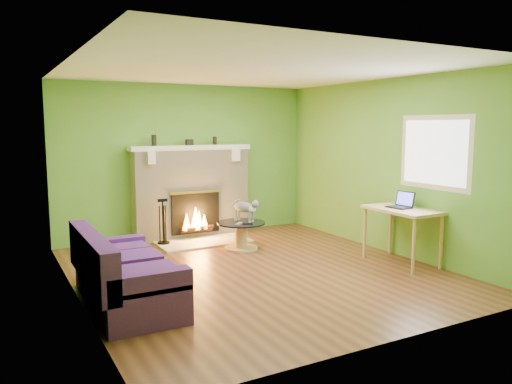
# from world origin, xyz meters

# --- Properties ---
(floor) EXTENTS (5.00, 5.00, 0.00)m
(floor) POSITION_xyz_m (0.00, 0.00, 0.00)
(floor) COLOR #572C18
(floor) RESTS_ON ground
(ceiling) EXTENTS (5.00, 5.00, 0.00)m
(ceiling) POSITION_xyz_m (0.00, 0.00, 2.60)
(ceiling) COLOR white
(ceiling) RESTS_ON wall_back
(wall_back) EXTENTS (5.00, 0.00, 5.00)m
(wall_back) POSITION_xyz_m (0.00, 2.50, 1.30)
(wall_back) COLOR #5B8A2D
(wall_back) RESTS_ON floor
(wall_front) EXTENTS (5.00, 0.00, 5.00)m
(wall_front) POSITION_xyz_m (0.00, -2.50, 1.30)
(wall_front) COLOR #5B8A2D
(wall_front) RESTS_ON floor
(wall_left) EXTENTS (0.00, 5.00, 5.00)m
(wall_left) POSITION_xyz_m (-2.25, 0.00, 1.30)
(wall_left) COLOR #5B8A2D
(wall_left) RESTS_ON floor
(wall_right) EXTENTS (0.00, 5.00, 5.00)m
(wall_right) POSITION_xyz_m (2.25, 0.00, 1.30)
(wall_right) COLOR #5B8A2D
(wall_right) RESTS_ON floor
(window_frame) EXTENTS (0.00, 1.20, 1.20)m
(window_frame) POSITION_xyz_m (2.24, -0.90, 1.55)
(window_frame) COLOR silver
(window_frame) RESTS_ON wall_right
(window_pane) EXTENTS (0.00, 1.06, 1.06)m
(window_pane) POSITION_xyz_m (2.23, -0.90, 1.55)
(window_pane) COLOR white
(window_pane) RESTS_ON wall_right
(fireplace) EXTENTS (2.10, 0.46, 1.58)m
(fireplace) POSITION_xyz_m (0.00, 2.32, 0.77)
(fireplace) COLOR #BFB69F
(fireplace) RESTS_ON floor
(hearth) EXTENTS (1.50, 0.75, 0.03)m
(hearth) POSITION_xyz_m (0.00, 1.80, 0.01)
(hearth) COLOR beige
(hearth) RESTS_ON floor
(mantel) EXTENTS (2.10, 0.28, 0.08)m
(mantel) POSITION_xyz_m (0.00, 2.30, 1.54)
(mantel) COLOR white
(mantel) RESTS_ON fireplace
(sofa) EXTENTS (0.85, 1.79, 0.80)m
(sofa) POSITION_xyz_m (-1.86, -0.41, 0.31)
(sofa) COLOR #411961
(sofa) RESTS_ON floor
(coffee_table) EXTENTS (0.75, 0.75, 0.42)m
(coffee_table) POSITION_xyz_m (0.36, 1.15, 0.24)
(coffee_table) COLOR tan
(coffee_table) RESTS_ON floor
(desk) EXTENTS (0.61, 1.05, 0.77)m
(desk) POSITION_xyz_m (1.95, -0.64, 0.68)
(desk) COLOR tan
(desk) RESTS_ON floor
(cat) EXTENTS (0.40, 0.62, 0.36)m
(cat) POSITION_xyz_m (0.44, 1.20, 0.60)
(cat) COLOR slate
(cat) RESTS_ON coffee_table
(remote_silver) EXTENTS (0.16, 0.14, 0.02)m
(remote_silver) POSITION_xyz_m (0.26, 1.03, 0.43)
(remote_silver) COLOR #949496
(remote_silver) RESTS_ON coffee_table
(remote_black) EXTENTS (0.17, 0.09, 0.02)m
(remote_black) POSITION_xyz_m (0.38, 0.97, 0.43)
(remote_black) COLOR black
(remote_black) RESTS_ON coffee_table
(laptop) EXTENTS (0.29, 0.32, 0.23)m
(laptop) POSITION_xyz_m (1.93, -0.59, 0.89)
(laptop) COLOR black
(laptop) RESTS_ON desk
(fire_tools) EXTENTS (0.19, 0.19, 0.73)m
(fire_tools) POSITION_xyz_m (-0.63, 1.95, 0.40)
(fire_tools) COLOR black
(fire_tools) RESTS_ON hearth
(mantel_vase_left) EXTENTS (0.08, 0.08, 0.18)m
(mantel_vase_left) POSITION_xyz_m (-0.63, 2.33, 1.67)
(mantel_vase_left) COLOR black
(mantel_vase_left) RESTS_ON mantel
(mantel_vase_right) EXTENTS (0.07, 0.07, 0.14)m
(mantel_vase_right) POSITION_xyz_m (0.45, 2.33, 1.65)
(mantel_vase_right) COLOR black
(mantel_vase_right) RESTS_ON mantel
(mantel_box) EXTENTS (0.12, 0.08, 0.10)m
(mantel_box) POSITION_xyz_m (-0.02, 2.33, 1.63)
(mantel_box) COLOR black
(mantel_box) RESTS_ON mantel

